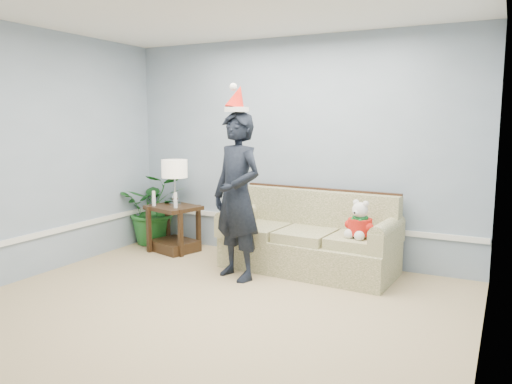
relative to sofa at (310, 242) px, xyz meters
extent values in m
cube|color=tan|center=(-0.38, -2.09, -0.33)|extent=(4.50, 5.00, 0.02)
cube|color=#8D9EB5|center=(-0.38, 0.42, 1.03)|extent=(4.50, 0.02, 2.70)
cube|color=#8D9EB5|center=(1.88, -2.09, 1.03)|extent=(0.02, 5.00, 2.70)
cube|color=white|center=(-0.38, 0.40, 0.13)|extent=(4.48, 0.03, 0.06)
cube|color=#525E2C|center=(0.00, -0.06, -0.14)|extent=(1.99, 0.95, 0.37)
cube|color=#525E2C|center=(-0.60, -0.10, 0.10)|extent=(0.61, 0.70, 0.11)
cube|color=#525E2C|center=(0.00, -0.10, 0.10)|extent=(0.61, 0.70, 0.11)
cube|color=#525E2C|center=(0.60, -0.10, 0.10)|extent=(0.61, 0.70, 0.11)
cube|color=#525E2C|center=(0.00, 0.26, 0.31)|extent=(1.95, 0.31, 0.52)
cube|color=#311C10|center=(0.00, 0.32, 0.56)|extent=(1.94, 0.18, 0.05)
cube|color=#525E2C|center=(-0.89, -0.06, 0.16)|extent=(0.22, 0.84, 0.22)
cube|color=#525E2C|center=(0.89, -0.06, 0.16)|extent=(0.22, 0.84, 0.22)
cube|color=#322012|center=(-1.88, -0.04, 0.25)|extent=(0.74, 0.68, 0.05)
cube|color=#322012|center=(-1.88, -0.04, -0.25)|extent=(0.67, 0.60, 0.14)
cube|color=#322012|center=(-2.13, -0.24, -0.02)|extent=(0.06, 0.06, 0.60)
cube|color=#322012|center=(-1.63, -0.24, -0.02)|extent=(0.06, 0.06, 0.60)
cube|color=#322012|center=(-2.13, 0.16, -0.02)|extent=(0.06, 0.06, 0.60)
cube|color=#322012|center=(-1.63, 0.16, -0.02)|extent=(0.06, 0.06, 0.60)
cylinder|color=silver|center=(-1.88, 0.00, 0.30)|extent=(0.16, 0.16, 0.03)
sphere|color=silver|center=(-1.88, 0.00, 0.38)|extent=(0.09, 0.09, 0.09)
cylinder|color=silver|center=(-1.88, 0.00, 0.53)|extent=(0.03, 0.03, 0.34)
cylinder|color=white|center=(-1.88, 0.00, 0.76)|extent=(0.34, 0.34, 0.23)
cylinder|color=silver|center=(-2.10, -0.16, 0.33)|extent=(0.05, 0.05, 0.11)
cylinder|color=white|center=(-2.10, -0.16, 0.43)|extent=(0.04, 0.04, 0.09)
cylinder|color=silver|center=(-1.75, -0.16, 0.33)|extent=(0.05, 0.05, 0.11)
cylinder|color=white|center=(-1.75, -0.16, 0.43)|extent=(0.04, 0.04, 0.09)
imported|color=#1E6023|center=(-2.36, 0.18, 0.17)|extent=(1.17, 1.14, 0.99)
imported|color=black|center=(-0.59, -0.65, 0.58)|extent=(0.77, 0.63, 1.80)
cylinder|color=silver|center=(-0.59, -0.65, 1.49)|extent=(0.35, 0.35, 0.05)
cone|color=red|center=(-0.59, -0.63, 1.62)|extent=(0.32, 0.35, 0.30)
sphere|color=silver|center=(-0.59, -0.71, 1.72)|extent=(0.08, 0.08, 0.08)
sphere|color=silver|center=(0.63, -0.18, 0.28)|extent=(0.24, 0.24, 0.24)
cylinder|color=red|center=(0.63, -0.18, 0.28)|extent=(0.31, 0.31, 0.17)
cylinder|color=#0F6327|center=(0.63, -0.18, 0.37)|extent=(0.21, 0.21, 0.03)
sphere|color=silver|center=(0.56, -0.28, 0.20)|extent=(0.11, 0.11, 0.11)
sphere|color=silver|center=(0.69, -0.28, 0.20)|extent=(0.11, 0.11, 0.11)
sphere|color=silver|center=(0.63, -0.19, 0.45)|extent=(0.17, 0.17, 0.17)
sphere|color=black|center=(0.63, -0.29, 0.44)|extent=(0.02, 0.02, 0.02)
sphere|color=silver|center=(0.57, -0.18, 0.53)|extent=(0.06, 0.06, 0.06)
sphere|color=silver|center=(0.69, -0.18, 0.53)|extent=(0.06, 0.06, 0.06)
camera|label=1|loc=(1.99, -5.25, 1.38)|focal=35.00mm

